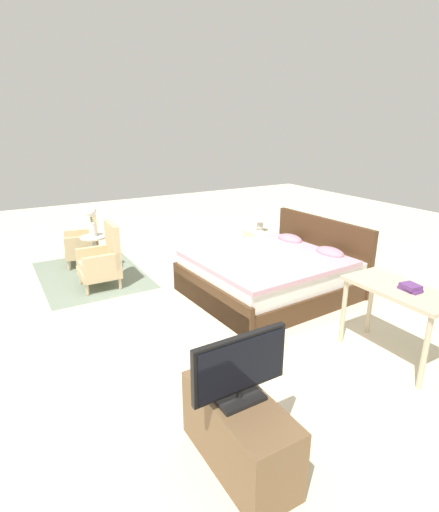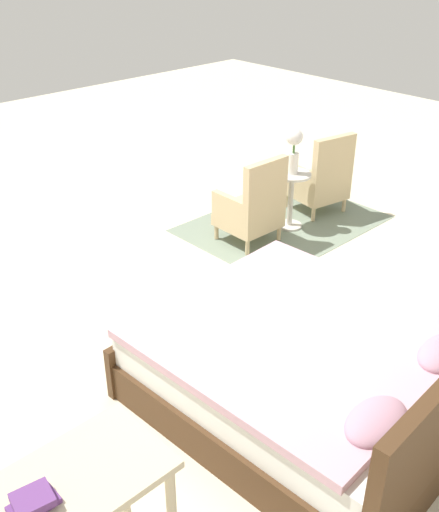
{
  "view_description": "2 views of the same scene",
  "coord_description": "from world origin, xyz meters",
  "px_view_note": "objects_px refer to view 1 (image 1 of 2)",
  "views": [
    {
      "loc": [
        4.14,
        -2.26,
        2.29
      ],
      "look_at": [
        0.06,
        0.13,
        0.7
      ],
      "focal_mm": 28.0,
      "sensor_mm": 36.0,
      "label": 1
    },
    {
      "loc": [
        2.63,
        2.81,
        2.89
      ],
      "look_at": [
        0.03,
        0.05,
        0.79
      ],
      "focal_mm": 42.0,
      "sensor_mm": 36.0,
      "label": 2
    }
  ],
  "objects_px": {
    "nightstand": "(259,246)",
    "table_lamp": "(260,219)",
    "side_table": "(95,251)",
    "vanity_desk": "(398,299)",
    "book_stack": "(410,287)",
    "tv_flatscreen": "(240,368)",
    "flower_vase": "(91,218)",
    "armchair_by_window_right": "(102,261)",
    "bed": "(272,273)",
    "tv_stand": "(239,432)",
    "armchair_by_window_left": "(85,242)"
  },
  "relations": [
    {
      "from": "armchair_by_window_left",
      "to": "book_stack",
      "type": "height_order",
      "value": "armchair_by_window_left"
    },
    {
      "from": "nightstand",
      "to": "book_stack",
      "type": "relative_size",
      "value": 2.66
    },
    {
      "from": "bed",
      "to": "tv_flatscreen",
      "type": "xyz_separation_m",
      "value": [
        2.24,
        -2.01,
        0.48
      ]
    },
    {
      "from": "flower_vase",
      "to": "tv_flatscreen",
      "type": "xyz_separation_m",
      "value": [
        4.25,
        -0.08,
        -0.13
      ]
    },
    {
      "from": "bed",
      "to": "book_stack",
      "type": "relative_size",
      "value": 10.78
    },
    {
      "from": "side_table",
      "to": "nightstand",
      "type": "distance_m",
      "value": 2.71
    },
    {
      "from": "tv_flatscreen",
      "to": "book_stack",
      "type": "bearing_deg",
      "value": 96.82
    },
    {
      "from": "nightstand",
      "to": "vanity_desk",
      "type": "xyz_separation_m",
      "value": [
        3.12,
        -0.6,
        0.39
      ]
    },
    {
      "from": "armchair_by_window_right",
      "to": "tv_flatscreen",
      "type": "xyz_separation_m",
      "value": [
        3.69,
        -0.05,
        0.39
      ]
    },
    {
      "from": "tv_stand",
      "to": "armchair_by_window_left",
      "type": "bearing_deg",
      "value": 179.46
    },
    {
      "from": "nightstand",
      "to": "table_lamp",
      "type": "relative_size",
      "value": 1.6
    },
    {
      "from": "flower_vase",
      "to": "tv_flatscreen",
      "type": "bearing_deg",
      "value": -1.03
    },
    {
      "from": "tv_stand",
      "to": "nightstand",
      "type": "bearing_deg",
      "value": 142.33
    },
    {
      "from": "tv_stand",
      "to": "armchair_by_window_right",
      "type": "bearing_deg",
      "value": 179.28
    },
    {
      "from": "armchair_by_window_left",
      "to": "bed",
      "type": "bearing_deg",
      "value": 37.47
    },
    {
      "from": "tv_stand",
      "to": "book_stack",
      "type": "relative_size",
      "value": 4.82
    },
    {
      "from": "vanity_desk",
      "to": "side_table",
      "type": "bearing_deg",
      "value": -152.92
    },
    {
      "from": "armchair_by_window_left",
      "to": "tv_stand",
      "type": "distance_m",
      "value": 4.79
    },
    {
      "from": "flower_vase",
      "to": "table_lamp",
      "type": "relative_size",
      "value": 1.45
    },
    {
      "from": "tv_stand",
      "to": "tv_flatscreen",
      "type": "distance_m",
      "value": 0.51
    },
    {
      "from": "tv_stand",
      "to": "vanity_desk",
      "type": "bearing_deg",
      "value": 99.35
    },
    {
      "from": "armchair_by_window_left",
      "to": "vanity_desk",
      "type": "bearing_deg",
      "value": 24.48
    },
    {
      "from": "bed",
      "to": "nightstand",
      "type": "relative_size",
      "value": 4.06
    },
    {
      "from": "nightstand",
      "to": "tv_flatscreen",
      "type": "xyz_separation_m",
      "value": [
        3.46,
        -2.67,
        0.51
      ]
    },
    {
      "from": "side_table",
      "to": "table_lamp",
      "type": "xyz_separation_m",
      "value": [
        0.78,
        2.6,
        0.36
      ]
    },
    {
      "from": "armchair_by_window_left",
      "to": "book_stack",
      "type": "xyz_separation_m",
      "value": [
        4.55,
        2.04,
        0.42
      ]
    },
    {
      "from": "side_table",
      "to": "vanity_desk",
      "type": "bearing_deg",
      "value": 27.08
    },
    {
      "from": "armchair_by_window_left",
      "to": "nightstand",
      "type": "relative_size",
      "value": 1.74
    },
    {
      "from": "vanity_desk",
      "to": "armchair_by_window_right",
      "type": "bearing_deg",
      "value": -148.8
    },
    {
      "from": "table_lamp",
      "to": "tv_stand",
      "type": "xyz_separation_m",
      "value": [
        3.46,
        -2.67,
        -0.48
      ]
    },
    {
      "from": "side_table",
      "to": "table_lamp",
      "type": "height_order",
      "value": "table_lamp"
    },
    {
      "from": "armchair_by_window_left",
      "to": "nightstand",
      "type": "distance_m",
      "value": 2.95
    },
    {
      "from": "armchair_by_window_right",
      "to": "vanity_desk",
      "type": "xyz_separation_m",
      "value": [
        3.35,
        2.03,
        0.27
      ]
    },
    {
      "from": "side_table",
      "to": "bed",
      "type": "bearing_deg",
      "value": 43.82
    },
    {
      "from": "tv_stand",
      "to": "table_lamp",
      "type": "bearing_deg",
      "value": 142.33
    },
    {
      "from": "bed",
      "to": "armchair_by_window_left",
      "type": "bearing_deg",
      "value": -142.53
    },
    {
      "from": "armchair_by_window_right",
      "to": "tv_stand",
      "type": "relative_size",
      "value": 0.96
    },
    {
      "from": "armchair_by_window_left",
      "to": "side_table",
      "type": "bearing_deg",
      "value": 3.22
    },
    {
      "from": "table_lamp",
      "to": "vanity_desk",
      "type": "bearing_deg",
      "value": -10.88
    },
    {
      "from": "nightstand",
      "to": "vanity_desk",
      "type": "distance_m",
      "value": 3.2
    },
    {
      "from": "armchair_by_window_right",
      "to": "flower_vase",
      "type": "bearing_deg",
      "value": 176.94
    },
    {
      "from": "vanity_desk",
      "to": "book_stack",
      "type": "height_order",
      "value": "book_stack"
    },
    {
      "from": "table_lamp",
      "to": "book_stack",
      "type": "distance_m",
      "value": 3.27
    },
    {
      "from": "book_stack",
      "to": "nightstand",
      "type": "bearing_deg",
      "value": 169.75
    },
    {
      "from": "armchair_by_window_right",
      "to": "table_lamp",
      "type": "height_order",
      "value": "armchair_by_window_right"
    },
    {
      "from": "tv_flatscreen",
      "to": "flower_vase",
      "type": "bearing_deg",
      "value": 178.97
    },
    {
      "from": "nightstand",
      "to": "table_lamp",
      "type": "distance_m",
      "value": 0.48
    },
    {
      "from": "bed",
      "to": "tv_stand",
      "type": "height_order",
      "value": "bed"
    },
    {
      "from": "armchair_by_window_left",
      "to": "tv_flatscreen",
      "type": "bearing_deg",
      "value": -0.54
    },
    {
      "from": "side_table",
      "to": "flower_vase",
      "type": "distance_m",
      "value": 0.52
    }
  ]
}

